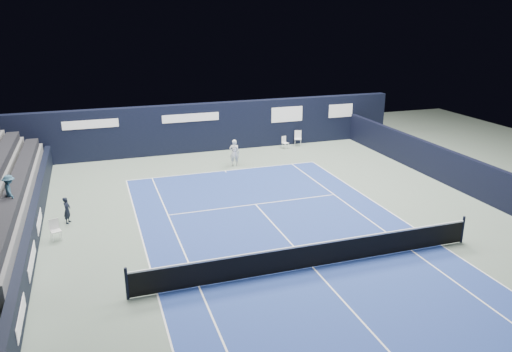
% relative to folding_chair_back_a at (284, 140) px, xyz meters
% --- Properties ---
extents(ground, '(48.00, 48.00, 0.00)m').
position_rel_folding_chair_back_a_xyz_m(ground, '(-5.03, -13.40, -0.54)').
color(ground, '#5B6C5E').
rests_on(ground, ground).
extents(court_surface, '(10.97, 23.77, 0.01)m').
position_rel_folding_chair_back_a_xyz_m(court_surface, '(-5.03, -15.40, -0.54)').
color(court_surface, navy).
rests_on(court_surface, ground).
extents(enclosure_wall_right, '(0.30, 22.00, 1.80)m').
position_rel_folding_chair_back_a_xyz_m(enclosure_wall_right, '(5.47, -9.40, 0.36)').
color(enclosure_wall_right, black).
rests_on(enclosure_wall_right, ground).
extents(folding_chair_back_a, '(0.46, 0.47, 0.81)m').
position_rel_folding_chair_back_a_xyz_m(folding_chair_back_a, '(0.00, 0.00, 0.00)').
color(folding_chair_back_a, white).
rests_on(folding_chair_back_a, ground).
extents(folding_chair_back_b, '(0.58, 0.57, 1.02)m').
position_rel_folding_chair_back_a_xyz_m(folding_chair_back_b, '(1.14, 0.39, 0.04)').
color(folding_chair_back_b, silver).
rests_on(folding_chair_back_b, ground).
extents(line_judge_chair, '(0.47, 0.46, 0.86)m').
position_rel_folding_chair_back_a_xyz_m(line_judge_chair, '(-13.76, -10.06, -0.05)').
color(line_judge_chair, silver).
rests_on(line_judge_chair, ground).
extents(line_judge, '(0.41, 0.49, 1.16)m').
position_rel_folding_chair_back_a_xyz_m(line_judge, '(-13.33, -8.45, 0.04)').
color(line_judge, black).
rests_on(line_judge, ground).
extents(court_markings, '(11.03, 23.83, 0.00)m').
position_rel_folding_chair_back_a_xyz_m(court_markings, '(-5.03, -15.40, -0.53)').
color(court_markings, white).
rests_on(court_markings, court_surface).
extents(tennis_net, '(12.90, 0.10, 1.10)m').
position_rel_folding_chair_back_a_xyz_m(tennis_net, '(-5.03, -15.40, -0.03)').
color(tennis_net, black).
rests_on(tennis_net, ground).
extents(back_sponsor_wall, '(26.00, 0.63, 3.10)m').
position_rel_folding_chair_back_a_xyz_m(back_sponsor_wall, '(-5.02, 1.10, 1.01)').
color(back_sponsor_wall, black).
rests_on(back_sponsor_wall, ground).
extents(side_barrier_left, '(0.33, 22.00, 1.20)m').
position_rel_folding_chair_back_a_xyz_m(side_barrier_left, '(-14.53, -9.43, 0.06)').
color(side_barrier_left, black).
rests_on(side_barrier_left, ground).
extents(tennis_player, '(0.68, 0.90, 1.58)m').
position_rel_folding_chair_back_a_xyz_m(tennis_player, '(-4.23, -2.74, 0.25)').
color(tennis_player, silver).
rests_on(tennis_player, ground).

